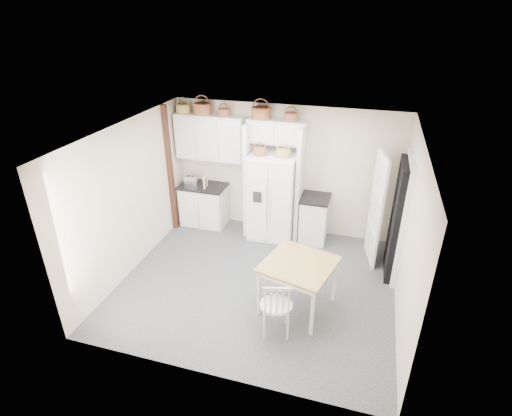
% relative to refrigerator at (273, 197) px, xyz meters
% --- Properties ---
extents(floor, '(4.50, 4.50, 0.00)m').
position_rel_refrigerator_xyz_m(floor, '(0.15, -1.62, -0.87)').
color(floor, '#2D2D2E').
rests_on(floor, ground).
extents(ceiling, '(4.50, 4.50, 0.00)m').
position_rel_refrigerator_xyz_m(ceiling, '(0.15, -1.62, 1.73)').
color(ceiling, white).
rests_on(ceiling, wall_back).
extents(wall_back, '(4.50, 0.00, 4.50)m').
position_rel_refrigerator_xyz_m(wall_back, '(0.15, 0.38, 0.43)').
color(wall_back, beige).
rests_on(wall_back, floor).
extents(wall_left, '(0.00, 4.00, 4.00)m').
position_rel_refrigerator_xyz_m(wall_left, '(-2.10, -1.62, 0.43)').
color(wall_left, beige).
rests_on(wall_left, floor).
extents(wall_right, '(0.00, 4.00, 4.00)m').
position_rel_refrigerator_xyz_m(wall_right, '(2.40, -1.62, 0.43)').
color(wall_right, beige).
rests_on(wall_right, floor).
extents(refrigerator, '(0.90, 0.72, 1.74)m').
position_rel_refrigerator_xyz_m(refrigerator, '(0.00, 0.00, 0.00)').
color(refrigerator, white).
rests_on(refrigerator, floor).
extents(base_cab_left, '(0.92, 0.58, 0.86)m').
position_rel_refrigerator_xyz_m(base_cab_left, '(-1.52, 0.08, -0.44)').
color(base_cab_left, silver).
rests_on(base_cab_left, floor).
extents(base_cab_right, '(0.51, 0.61, 0.90)m').
position_rel_refrigerator_xyz_m(base_cab_right, '(0.83, 0.08, -0.42)').
color(base_cab_right, silver).
rests_on(base_cab_right, floor).
extents(dining_table, '(1.21, 1.21, 0.82)m').
position_rel_refrigerator_xyz_m(dining_table, '(0.91, -2.03, -0.46)').
color(dining_table, brown).
rests_on(dining_table, floor).
extents(windsor_chair, '(0.56, 0.53, 0.95)m').
position_rel_refrigerator_xyz_m(windsor_chair, '(0.72, -2.63, -0.39)').
color(windsor_chair, silver).
rests_on(windsor_chair, floor).
extents(counter_left, '(0.96, 0.62, 0.04)m').
position_rel_refrigerator_xyz_m(counter_left, '(-1.52, 0.08, 0.00)').
color(counter_left, black).
rests_on(counter_left, base_cab_left).
extents(counter_right, '(0.55, 0.65, 0.04)m').
position_rel_refrigerator_xyz_m(counter_right, '(0.83, 0.08, 0.05)').
color(counter_right, black).
rests_on(counter_right, base_cab_right).
extents(toaster, '(0.29, 0.19, 0.19)m').
position_rel_refrigerator_xyz_m(toaster, '(-1.76, 0.05, 0.12)').
color(toaster, silver).
rests_on(toaster, counter_left).
extents(cookbook_red, '(0.06, 0.15, 0.22)m').
position_rel_refrigerator_xyz_m(cookbook_red, '(-1.42, 0.00, 0.13)').
color(cookbook_red, maroon).
rests_on(cookbook_red, counter_left).
extents(cookbook_cream, '(0.05, 0.17, 0.25)m').
position_rel_refrigerator_xyz_m(cookbook_cream, '(-1.43, 0.00, 0.15)').
color(cookbook_cream, beige).
rests_on(cookbook_cream, counter_left).
extents(basket_upper_a, '(0.29, 0.29, 0.16)m').
position_rel_refrigerator_xyz_m(basket_upper_a, '(-1.89, 0.21, 1.56)').
color(basket_upper_a, '#A27C44').
rests_on(basket_upper_a, upper_cabinet).
extents(basket_upper_b, '(0.35, 0.35, 0.21)m').
position_rel_refrigerator_xyz_m(basket_upper_b, '(-1.48, 0.21, 1.58)').
color(basket_upper_b, brown).
rests_on(basket_upper_b, upper_cabinet).
extents(basket_upper_c, '(0.23, 0.23, 0.13)m').
position_rel_refrigerator_xyz_m(basket_upper_c, '(-1.04, 0.21, 1.55)').
color(basket_upper_c, brown).
rests_on(basket_upper_c, upper_cabinet).
extents(basket_bridge_a, '(0.36, 0.36, 0.20)m').
position_rel_refrigerator_xyz_m(basket_bridge_a, '(-0.31, 0.21, 1.58)').
color(basket_bridge_a, brown).
rests_on(basket_bridge_a, bridge_cabinet).
extents(basket_bridge_b, '(0.25, 0.25, 0.14)m').
position_rel_refrigerator_xyz_m(basket_bridge_b, '(0.26, 0.21, 1.55)').
color(basket_bridge_b, brown).
rests_on(basket_bridge_b, bridge_cabinet).
extents(basket_fridge_a, '(0.26, 0.26, 0.14)m').
position_rel_refrigerator_xyz_m(basket_fridge_a, '(-0.24, -0.10, 0.94)').
color(basket_fridge_a, brown).
rests_on(basket_fridge_a, refrigerator).
extents(basket_fridge_b, '(0.27, 0.27, 0.14)m').
position_rel_refrigerator_xyz_m(basket_fridge_b, '(0.20, -0.10, 0.94)').
color(basket_fridge_b, '#A27C44').
rests_on(basket_fridge_b, refrigerator).
extents(upper_cabinet, '(1.40, 0.34, 0.90)m').
position_rel_refrigerator_xyz_m(upper_cabinet, '(-1.35, 0.21, 1.03)').
color(upper_cabinet, silver).
rests_on(upper_cabinet, wall_back).
extents(bridge_cabinet, '(1.12, 0.34, 0.45)m').
position_rel_refrigerator_xyz_m(bridge_cabinet, '(0.00, 0.21, 1.25)').
color(bridge_cabinet, silver).
rests_on(bridge_cabinet, wall_back).
extents(fridge_panel_left, '(0.08, 0.60, 2.30)m').
position_rel_refrigerator_xyz_m(fridge_panel_left, '(-0.51, 0.08, 0.28)').
color(fridge_panel_left, silver).
rests_on(fridge_panel_left, floor).
extents(fridge_panel_right, '(0.08, 0.60, 2.30)m').
position_rel_refrigerator_xyz_m(fridge_panel_right, '(0.51, 0.08, 0.28)').
color(fridge_panel_right, silver).
rests_on(fridge_panel_right, floor).
extents(trim_post, '(0.09, 0.09, 2.60)m').
position_rel_refrigerator_xyz_m(trim_post, '(-2.05, -0.27, 0.43)').
color(trim_post, black).
rests_on(trim_post, floor).
extents(doorway_void, '(0.18, 0.85, 2.05)m').
position_rel_refrigerator_xyz_m(doorway_void, '(2.31, -0.62, 0.15)').
color(doorway_void, black).
rests_on(doorway_void, floor).
extents(door_slab, '(0.21, 0.79, 2.05)m').
position_rel_refrigerator_xyz_m(door_slab, '(1.95, -0.28, 0.15)').
color(door_slab, white).
rests_on(door_slab, floor).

